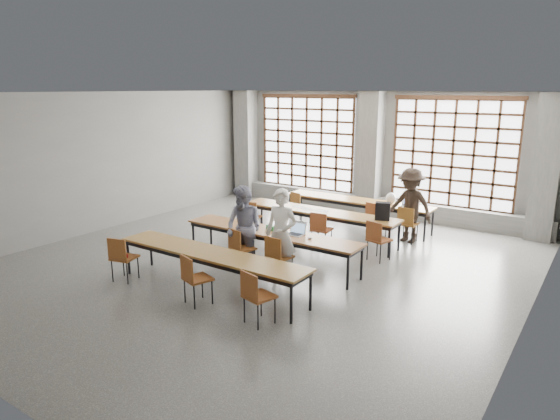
% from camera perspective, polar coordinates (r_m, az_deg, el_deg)
% --- Properties ---
extents(floor, '(11.00, 11.00, 0.00)m').
position_cam_1_polar(floor, '(10.51, -2.01, -6.19)').
color(floor, '#484845').
rests_on(floor, ground).
extents(ceiling, '(11.00, 11.00, 0.00)m').
position_cam_1_polar(ceiling, '(9.88, -2.18, 13.26)').
color(ceiling, silver).
rests_on(ceiling, floor).
extents(wall_back, '(10.00, 0.00, 10.00)m').
position_cam_1_polar(wall_back, '(14.79, 10.73, 6.42)').
color(wall_back, '#5F605D').
rests_on(wall_back, floor).
extents(wall_left, '(0.00, 11.00, 11.00)m').
position_cam_1_polar(wall_left, '(13.59, -19.40, 5.24)').
color(wall_left, '#5F605D').
rests_on(wall_left, floor).
extents(wall_right, '(0.00, 11.00, 11.00)m').
position_cam_1_polar(wall_right, '(8.20, 27.31, -0.76)').
color(wall_right, '#5F605D').
rests_on(wall_right, floor).
extents(column_left, '(0.60, 0.55, 3.50)m').
position_cam_1_polar(column_left, '(16.86, -3.90, 7.51)').
color(column_left, '#545451').
rests_on(column_left, floor).
extents(column_mid, '(0.60, 0.55, 3.50)m').
position_cam_1_polar(column_mid, '(14.53, 10.28, 6.31)').
color(column_mid, '#545451').
rests_on(column_mid, floor).
extents(column_right, '(0.60, 0.55, 3.50)m').
position_cam_1_polar(column_right, '(13.36, 28.18, 4.25)').
color(column_right, '#545451').
rests_on(column_right, floor).
extents(window_left, '(3.32, 0.12, 3.00)m').
position_cam_1_polar(window_left, '(15.73, 3.07, 7.62)').
color(window_left, white).
rests_on(window_left, wall_back).
extents(window_right, '(3.32, 0.12, 3.00)m').
position_cam_1_polar(window_right, '(13.95, 19.15, 6.09)').
color(window_right, white).
rests_on(window_right, wall_back).
extents(sill_ledge, '(9.80, 0.35, 0.50)m').
position_cam_1_polar(sill_ledge, '(14.87, 10.16, 0.60)').
color(sill_ledge, '#545451').
rests_on(sill_ledge, floor).
extents(desk_row_a, '(4.00, 0.70, 0.73)m').
position_cam_1_polar(desk_row_a, '(13.26, 8.84, 0.89)').
color(desk_row_a, brown).
rests_on(desk_row_a, floor).
extents(desk_row_b, '(4.00, 0.70, 0.73)m').
position_cam_1_polar(desk_row_b, '(12.00, 4.46, -0.36)').
color(desk_row_b, brown).
rests_on(desk_row_b, floor).
extents(desk_row_c, '(4.00, 0.70, 0.73)m').
position_cam_1_polar(desk_row_c, '(10.26, -1.07, -2.77)').
color(desk_row_c, brown).
rests_on(desk_row_c, floor).
extents(desk_row_d, '(4.00, 0.70, 0.73)m').
position_cam_1_polar(desk_row_d, '(9.06, -7.95, -5.19)').
color(desk_row_d, brown).
rests_on(desk_row_d, floor).
extents(chair_back_left, '(0.53, 0.53, 0.88)m').
position_cam_1_polar(chair_back_left, '(13.42, 2.17, 0.64)').
color(chair_back_left, brown).
rests_on(chair_back_left, floor).
extents(chair_back_mid, '(0.49, 0.49, 0.88)m').
position_cam_1_polar(chair_back_mid, '(12.42, 10.82, -0.69)').
color(chair_back_mid, brown).
rests_on(chair_back_mid, floor).
extents(chair_back_right, '(0.43, 0.43, 0.88)m').
position_cam_1_polar(chair_back_right, '(12.13, 14.33, -1.22)').
color(chair_back_right, brown).
rests_on(chair_back_right, floor).
extents(chair_mid_left, '(0.52, 0.52, 0.88)m').
position_cam_1_polar(chair_mid_left, '(12.38, -3.35, -0.51)').
color(chair_mid_left, brown).
rests_on(chair_mid_left, floor).
extents(chair_mid_centre, '(0.46, 0.46, 0.88)m').
position_cam_1_polar(chair_mid_centre, '(11.31, 4.64, -1.92)').
color(chair_mid_centre, brown).
rests_on(chair_mid_centre, floor).
extents(chair_mid_right, '(0.51, 0.51, 0.88)m').
position_cam_1_polar(chair_mid_right, '(10.73, 11.03, -3.01)').
color(chair_mid_right, brown).
rests_on(chair_mid_right, floor).
extents(chair_front_left, '(0.51, 0.51, 0.88)m').
position_cam_1_polar(chair_front_left, '(10.01, -4.64, -4.02)').
color(chair_front_left, brown).
rests_on(chair_front_left, floor).
extents(chair_front_right, '(0.46, 0.47, 0.88)m').
position_cam_1_polar(chair_front_right, '(9.49, -0.35, -4.99)').
color(chair_front_right, brown).
rests_on(chair_front_right, floor).
extents(chair_near_left, '(0.51, 0.51, 0.88)m').
position_cam_1_polar(chair_near_left, '(9.89, -17.66, -4.88)').
color(chair_near_left, brown).
rests_on(chair_near_left, floor).
extents(chair_near_mid, '(0.53, 0.53, 0.88)m').
position_cam_1_polar(chair_near_mid, '(8.57, -9.86, -7.32)').
color(chair_near_mid, brown).
rests_on(chair_near_mid, floor).
extents(chair_near_right, '(0.51, 0.51, 0.88)m').
position_cam_1_polar(chair_near_right, '(7.77, -2.83, -9.39)').
color(chair_near_right, brown).
rests_on(chair_near_right, floor).
extents(student_male, '(0.69, 0.50, 1.76)m').
position_cam_1_polar(student_male, '(9.48, 0.14, -2.81)').
color(student_male, silver).
rests_on(student_male, floor).
extents(student_female, '(0.89, 0.72, 1.71)m').
position_cam_1_polar(student_female, '(10.00, -4.13, -2.11)').
color(student_female, '#191D4B').
rests_on(student_female, floor).
extents(student_back, '(1.25, 0.87, 1.78)m').
position_cam_1_polar(student_back, '(12.17, 14.65, 0.51)').
color(student_back, black).
rests_on(student_back, floor).
extents(laptop_front, '(0.36, 0.30, 0.26)m').
position_cam_1_polar(laptop_front, '(10.02, 1.86, -2.44)').
color(laptop_front, '#AEAEB3').
rests_on(laptop_front, desk_row_c).
extents(laptop_back, '(0.39, 0.34, 0.26)m').
position_cam_1_polar(laptop_back, '(12.83, 14.48, 0.75)').
color(laptop_back, silver).
rests_on(laptop_back, desk_row_a).
extents(mouse, '(0.10, 0.07, 0.04)m').
position_cam_1_polar(mouse, '(9.73, 3.44, -3.22)').
color(mouse, silver).
rests_on(mouse, desk_row_c).
extents(green_box, '(0.27, 0.18, 0.09)m').
position_cam_1_polar(green_box, '(10.32, -1.04, -2.04)').
color(green_box, '#287C3B').
rests_on(green_box, desk_row_c).
extents(phone, '(0.13, 0.07, 0.01)m').
position_cam_1_polar(phone, '(10.06, -0.56, -2.67)').
color(phone, black).
rests_on(phone, desk_row_c).
extents(paper_sheet_a, '(0.31, 0.22, 0.00)m').
position_cam_1_polar(paper_sheet_a, '(12.32, 2.16, 0.37)').
color(paper_sheet_a, white).
rests_on(paper_sheet_a, desk_row_b).
extents(paper_sheet_b, '(0.36, 0.33, 0.00)m').
position_cam_1_polar(paper_sheet_b, '(12.09, 3.11, 0.09)').
color(paper_sheet_b, silver).
rests_on(paper_sheet_b, desk_row_b).
extents(paper_sheet_c, '(0.33, 0.26, 0.00)m').
position_cam_1_polar(paper_sheet_c, '(11.93, 4.88, -0.12)').
color(paper_sheet_c, silver).
rests_on(paper_sheet_c, desk_row_b).
extents(backpack, '(0.37, 0.29, 0.40)m').
position_cam_1_polar(backpack, '(11.29, 11.66, -0.12)').
color(backpack, black).
rests_on(backpack, desk_row_b).
extents(plastic_bag, '(0.32, 0.29, 0.29)m').
position_cam_1_polar(plastic_bag, '(12.91, 12.57, 1.32)').
color(plastic_bag, silver).
rests_on(plastic_bag, desk_row_a).
extents(red_pouch, '(0.22, 0.14, 0.06)m').
position_cam_1_polar(red_pouch, '(9.96, -17.37, -4.95)').
color(red_pouch, '#B41618').
rests_on(red_pouch, chair_near_left).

